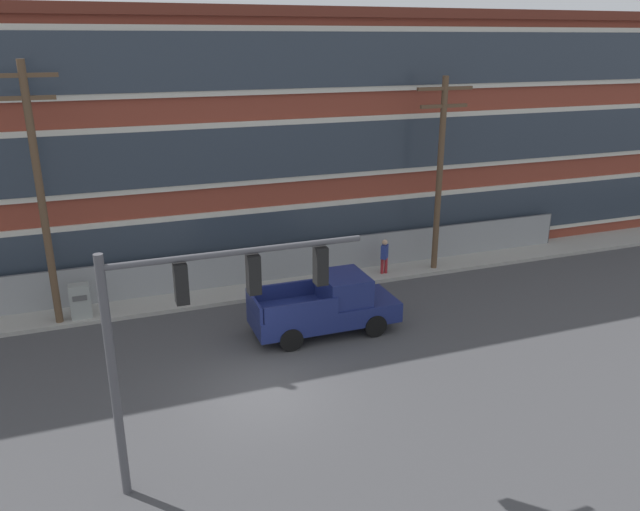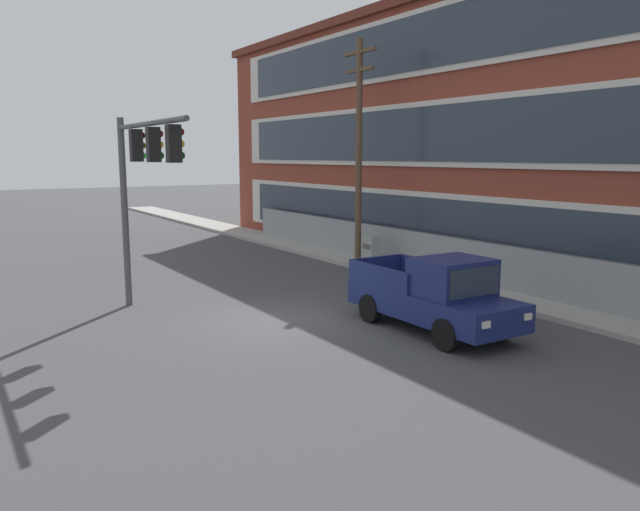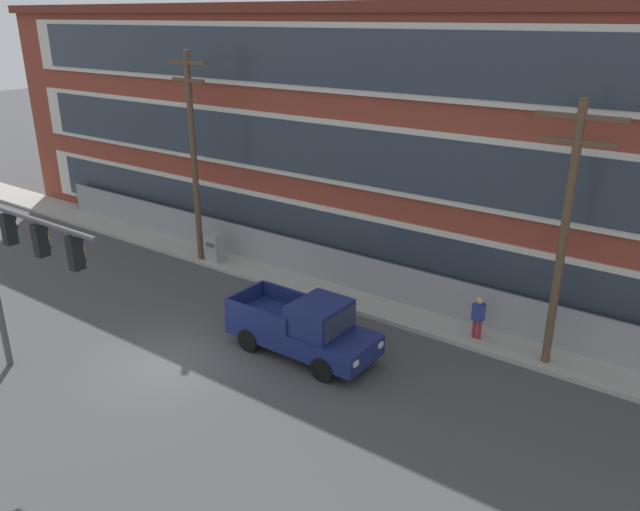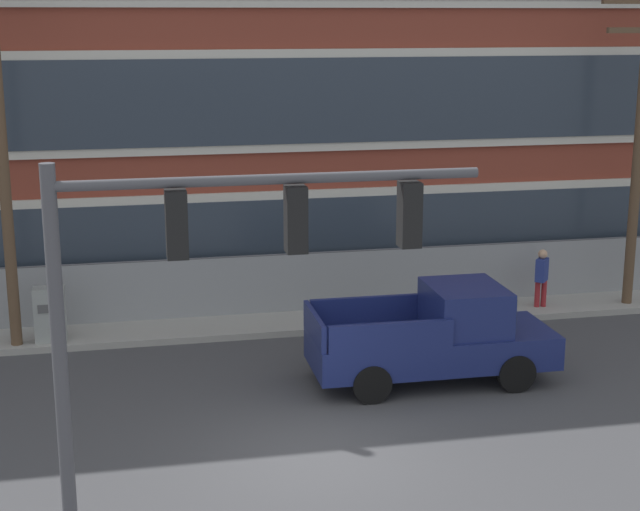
% 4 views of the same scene
% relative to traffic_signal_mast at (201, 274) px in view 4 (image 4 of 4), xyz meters
% --- Properties ---
extents(ground_plane, '(160.00, 160.00, 0.00)m').
position_rel_traffic_signal_mast_xyz_m(ground_plane, '(2.16, 2.96, -4.24)').
color(ground_plane, '#424244').
extents(sidewalk_building_side, '(80.00, 2.15, 0.16)m').
position_rel_traffic_signal_mast_xyz_m(sidewalk_building_side, '(2.16, 10.68, -4.16)').
color(sidewalk_building_side, '#9E9B93').
rests_on(sidewalk_building_side, ground).
extents(brick_mill_building, '(52.73, 11.48, 11.01)m').
position_rel_traffic_signal_mast_xyz_m(brick_mill_building, '(7.07, 17.20, 1.28)').
color(brick_mill_building, brown).
rests_on(brick_mill_building, ground).
extents(chain_link_fence, '(34.00, 0.06, 1.69)m').
position_rel_traffic_signal_mast_xyz_m(chain_link_fence, '(2.22, 11.22, -3.37)').
color(chain_link_fence, gray).
rests_on(chain_link_fence, ground).
extents(traffic_signal_mast, '(5.78, 0.43, 5.77)m').
position_rel_traffic_signal_mast_xyz_m(traffic_signal_mast, '(0.00, 0.00, 0.00)').
color(traffic_signal_mast, '#4C4C51').
rests_on(traffic_signal_mast, ground).
extents(pickup_truck_navy, '(5.19, 2.12, 2.06)m').
position_rel_traffic_signal_mast_xyz_m(pickup_truck_navy, '(5.43, 6.13, -3.27)').
color(pickup_truck_navy, navy).
rests_on(pickup_truck_navy, ground).
extents(utility_pole_near_corner, '(2.11, 0.26, 9.22)m').
position_rel_traffic_signal_mast_xyz_m(utility_pole_near_corner, '(-3.47, 9.93, 0.79)').
color(utility_pole_near_corner, brown).
rests_on(utility_pole_near_corner, ground).
extents(utility_pole_midblock, '(2.53, 0.26, 8.40)m').
position_rel_traffic_signal_mast_xyz_m(utility_pole_midblock, '(12.06, 10.13, 0.43)').
color(utility_pole_midblock, brown).
rests_on(utility_pole_midblock, ground).
extents(electrical_cabinet, '(0.71, 0.51, 1.44)m').
position_rel_traffic_signal_mast_xyz_m(electrical_cabinet, '(-2.70, 10.06, -3.52)').
color(electrical_cabinet, '#939993').
rests_on(electrical_cabinet, ground).
extents(pedestrian_near_cabinet, '(0.44, 0.46, 1.69)m').
position_rel_traffic_signal_mast_xyz_m(pedestrian_near_cabinet, '(9.65, 10.26, -3.26)').
color(pedestrian_near_cabinet, maroon).
rests_on(pedestrian_near_cabinet, ground).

